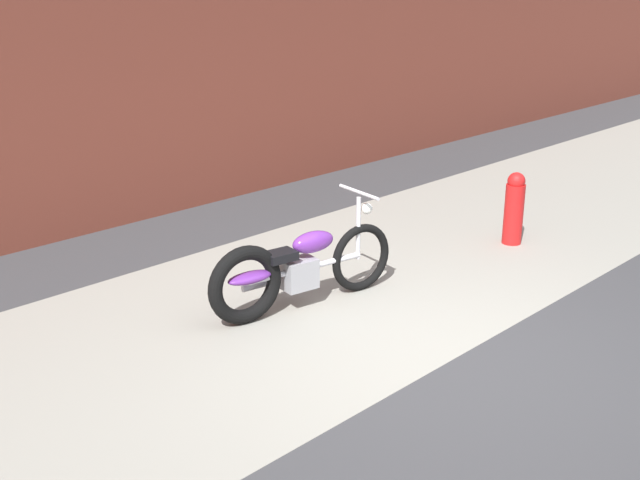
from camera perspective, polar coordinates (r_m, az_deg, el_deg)
ground_plane at (r=6.48m, az=9.31°, el=-8.80°), size 80.00×80.00×0.00m
sidewalk_slab at (r=7.51m, az=-1.53°, el=-4.41°), size 36.00×3.50×0.01m
motorcycle_purple at (r=7.17m, az=-2.08°, el=-2.17°), size 1.99×0.67×1.03m
fire_hydrant at (r=9.16m, az=13.96°, el=2.28°), size 0.22×0.22×0.84m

